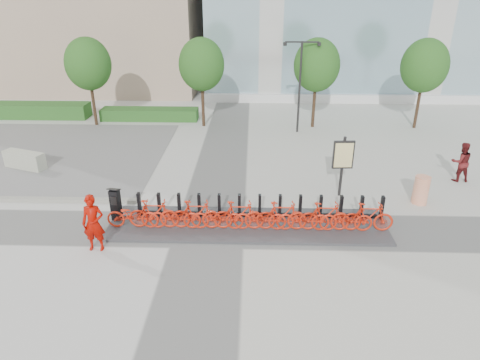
{
  "coord_description": "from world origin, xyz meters",
  "views": [
    {
      "loc": [
        1.43,
        -12.64,
        7.61
      ],
      "look_at": [
        1.0,
        1.5,
        1.2
      ],
      "focal_mm": 32.0,
      "sensor_mm": 36.0,
      "label": 1
    }
  ],
  "objects_px": {
    "construction_barrel": "(421,190)",
    "jersey_barrier": "(25,160)",
    "kiosk": "(116,204)",
    "pedestrian": "(461,162)",
    "map_sign": "(343,157)",
    "worker_red": "(93,223)",
    "bike_0": "(133,215)"
  },
  "relations": [
    {
      "from": "pedestrian",
      "to": "construction_barrel",
      "type": "relative_size",
      "value": 1.56
    },
    {
      "from": "bike_0",
      "to": "map_sign",
      "type": "relative_size",
      "value": 0.72
    },
    {
      "from": "bike_0",
      "to": "worker_red",
      "type": "height_order",
      "value": "worker_red"
    },
    {
      "from": "kiosk",
      "to": "construction_barrel",
      "type": "distance_m",
      "value": 11.34
    },
    {
      "from": "worker_red",
      "to": "pedestrian",
      "type": "height_order",
      "value": "worker_red"
    },
    {
      "from": "bike_0",
      "to": "pedestrian",
      "type": "bearing_deg",
      "value": -70.97
    },
    {
      "from": "pedestrian",
      "to": "bike_0",
      "type": "bearing_deg",
      "value": 18.59
    },
    {
      "from": "map_sign",
      "to": "worker_red",
      "type": "bearing_deg",
      "value": -157.53
    },
    {
      "from": "kiosk",
      "to": "construction_barrel",
      "type": "height_order",
      "value": "kiosk"
    },
    {
      "from": "worker_red",
      "to": "jersey_barrier",
      "type": "relative_size",
      "value": 0.93
    },
    {
      "from": "jersey_barrier",
      "to": "pedestrian",
      "type": "bearing_deg",
      "value": 17.35
    },
    {
      "from": "bike_0",
      "to": "construction_barrel",
      "type": "height_order",
      "value": "construction_barrel"
    },
    {
      "from": "worker_red",
      "to": "construction_barrel",
      "type": "height_order",
      "value": "worker_red"
    },
    {
      "from": "kiosk",
      "to": "jersey_barrier",
      "type": "height_order",
      "value": "kiosk"
    },
    {
      "from": "kiosk",
      "to": "pedestrian",
      "type": "xyz_separation_m",
      "value": [
        13.6,
        3.9,
        0.18
      ]
    },
    {
      "from": "bike_0",
      "to": "kiosk",
      "type": "bearing_deg",
      "value": 53.61
    },
    {
      "from": "kiosk",
      "to": "pedestrian",
      "type": "height_order",
      "value": "pedestrian"
    },
    {
      "from": "kiosk",
      "to": "construction_barrel",
      "type": "bearing_deg",
      "value": 18.47
    },
    {
      "from": "map_sign",
      "to": "bike_0",
      "type": "bearing_deg",
      "value": -162.89
    },
    {
      "from": "worker_red",
      "to": "pedestrian",
      "type": "xyz_separation_m",
      "value": [
        13.73,
        5.7,
        -0.08
      ]
    },
    {
      "from": "worker_red",
      "to": "jersey_barrier",
      "type": "height_order",
      "value": "worker_red"
    },
    {
      "from": "worker_red",
      "to": "map_sign",
      "type": "xyz_separation_m",
      "value": [
        8.39,
        4.1,
        0.68
      ]
    },
    {
      "from": "jersey_barrier",
      "to": "worker_red",
      "type": "bearing_deg",
      "value": -29.98
    },
    {
      "from": "map_sign",
      "to": "jersey_barrier",
      "type": "bearing_deg",
      "value": 166.6
    },
    {
      "from": "bike_0",
      "to": "map_sign",
      "type": "distance_m",
      "value": 8.12
    },
    {
      "from": "pedestrian",
      "to": "map_sign",
      "type": "distance_m",
      "value": 5.63
    },
    {
      "from": "kiosk",
      "to": "map_sign",
      "type": "relative_size",
      "value": 0.51
    },
    {
      "from": "jersey_barrier",
      "to": "map_sign",
      "type": "relative_size",
      "value": 0.83
    },
    {
      "from": "pedestrian",
      "to": "construction_barrel",
      "type": "bearing_deg",
      "value": 41.76
    },
    {
      "from": "construction_barrel",
      "to": "jersey_barrier",
      "type": "bearing_deg",
      "value": 169.97
    },
    {
      "from": "bike_0",
      "to": "map_sign",
      "type": "xyz_separation_m",
      "value": [
        7.53,
        2.85,
        1.08
      ]
    },
    {
      "from": "worker_red",
      "to": "bike_0",
      "type": "bearing_deg",
      "value": 54.05
    }
  ]
}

